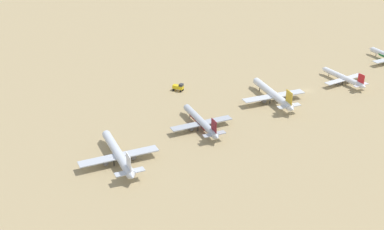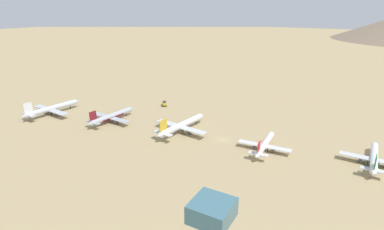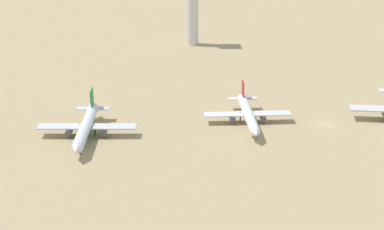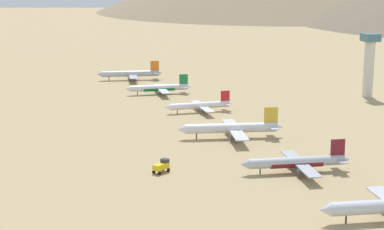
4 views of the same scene
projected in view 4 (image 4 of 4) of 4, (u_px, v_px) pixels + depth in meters
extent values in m
plane|color=tan|center=(211.00, 124.00, 252.54)|extent=(1800.00, 1800.00, 0.00)
cylinder|color=#B2B7C1|center=(130.00, 74.00, 351.36)|extent=(30.50, 6.51, 3.20)
cone|color=#B2B7C1|center=(99.00, 74.00, 349.27)|extent=(3.02, 3.41, 3.14)
cone|color=#B2B7C1|center=(160.00, 73.00, 353.43)|extent=(2.66, 3.12, 2.88)
cube|color=orange|center=(155.00, 66.00, 352.22)|extent=(4.64, 0.80, 5.90)
cube|color=#A4A8B2|center=(156.00, 73.00, 353.04)|extent=(3.79, 10.35, 0.30)
cube|color=#A4A8B2|center=(133.00, 75.00, 351.65)|extent=(7.33, 28.94, 0.38)
cylinder|color=#4C4C54|center=(132.00, 78.00, 346.93)|extent=(3.73, 2.31, 1.94)
cylinder|color=#4C4C54|center=(131.00, 75.00, 356.70)|extent=(3.73, 2.31, 1.94)
cylinder|color=black|center=(109.00, 78.00, 350.33)|extent=(0.37, 0.37, 3.22)
cylinder|color=black|center=(134.00, 78.00, 349.94)|extent=(0.37, 0.37, 3.22)
cylinder|color=black|center=(134.00, 76.00, 354.17)|extent=(0.37, 0.37, 3.22)
cylinder|color=silver|center=(159.00, 88.00, 311.80)|extent=(27.57, 3.41, 2.91)
cone|color=silver|center=(128.00, 89.00, 308.59)|extent=(2.50, 2.89, 2.85)
cone|color=silver|center=(189.00, 86.00, 314.98)|extent=(2.19, 2.65, 2.61)
cube|color=#197A38|center=(184.00, 80.00, 313.64)|extent=(4.21, 0.34, 5.35)
cube|color=silver|center=(185.00, 86.00, 314.43)|extent=(2.61, 9.22, 0.28)
cube|color=silver|center=(161.00, 89.00, 312.16)|extent=(4.30, 26.06, 0.34)
cylinder|color=#4C4C54|center=(162.00, 93.00, 307.90)|extent=(3.24, 1.82, 1.76)
cylinder|color=#4C4C54|center=(159.00, 89.00, 316.63)|extent=(3.24, 1.82, 1.76)
cylinder|color=black|center=(137.00, 92.00, 309.94)|extent=(0.34, 0.34, 2.92)
cylinder|color=black|center=(164.00, 92.00, 310.71)|extent=(0.34, 0.34, 2.92)
cylinder|color=black|center=(162.00, 90.00, 314.49)|extent=(0.34, 0.34, 2.92)
cylinder|color=#197A38|center=(159.00, 88.00, 311.85)|extent=(15.19, 3.19, 2.91)
cylinder|color=white|center=(200.00, 105.00, 272.76)|extent=(25.74, 3.78, 2.71)
cone|color=white|center=(168.00, 107.00, 268.97)|extent=(2.39, 2.75, 2.65)
cone|color=white|center=(231.00, 103.00, 276.51)|extent=(2.09, 2.52, 2.44)
cube|color=red|center=(225.00, 96.00, 275.12)|extent=(3.92, 0.41, 4.99)
cube|color=silver|center=(226.00, 103.00, 275.87)|extent=(2.64, 8.64, 0.26)
cube|color=silver|center=(202.00, 106.00, 273.15)|extent=(4.57, 24.35, 0.32)
cylinder|color=#4C4C54|center=(204.00, 111.00, 269.21)|extent=(3.06, 1.76, 1.64)
cylinder|color=#4C4C54|center=(198.00, 107.00, 277.22)|extent=(3.06, 1.76, 1.64)
cylinder|color=black|center=(177.00, 110.00, 270.47)|extent=(0.31, 0.31, 2.72)
cylinder|color=black|center=(205.00, 110.00, 271.87)|extent=(0.31, 0.31, 2.72)
cylinder|color=black|center=(203.00, 108.00, 275.34)|extent=(0.31, 0.31, 2.72)
cylinder|color=silver|center=(231.00, 128.00, 230.66)|extent=(32.83, 7.72, 3.45)
cone|color=silver|center=(181.00, 129.00, 228.79)|extent=(3.32, 3.73, 3.38)
cone|color=silver|center=(280.00, 127.00, 232.51)|extent=(2.93, 3.41, 3.10)
cube|color=gold|center=(271.00, 116.00, 231.27)|extent=(4.99, 0.97, 6.35)
cube|color=silver|center=(272.00, 126.00, 232.14)|extent=(4.31, 11.17, 0.33)
cube|color=silver|center=(235.00, 130.00, 230.93)|extent=(8.56, 31.17, 0.41)
cylinder|color=#4C4C54|center=(235.00, 137.00, 225.85)|extent=(4.05, 2.57, 2.09)
cylinder|color=#4C4C54|center=(230.00, 129.00, 236.41)|extent=(4.05, 2.57, 2.09)
cylinder|color=black|center=(196.00, 135.00, 229.81)|extent=(0.40, 0.40, 3.47)
cylinder|color=black|center=(239.00, 135.00, 229.07)|extent=(0.40, 0.40, 3.47)
cylinder|color=black|center=(236.00, 132.00, 233.64)|extent=(0.40, 0.40, 3.47)
cylinder|color=#B2B7C1|center=(296.00, 162.00, 191.83)|extent=(29.01, 5.36, 3.05)
cone|color=#B2B7C1|center=(245.00, 164.00, 189.40)|extent=(2.80, 3.18, 2.99)
cone|color=#B2B7C1|center=(346.00, 159.00, 194.25)|extent=(2.46, 2.91, 2.74)
cube|color=maroon|center=(338.00, 148.00, 193.01)|extent=(4.42, 0.63, 5.61)
cube|color=#A4A8B2|center=(339.00, 159.00, 193.81)|extent=(3.33, 9.80, 0.29)
cube|color=#A4A8B2|center=(300.00, 163.00, 192.14)|extent=(6.19, 27.49, 0.36)
cylinder|color=#4C4C54|center=(303.00, 172.00, 187.65)|extent=(3.50, 2.11, 1.84)
cylinder|color=#4C4C54|center=(293.00, 162.00, 196.91)|extent=(3.50, 2.11, 1.84)
cylinder|color=black|center=(260.00, 170.00, 190.54)|extent=(0.35, 0.35, 3.06)
cylinder|color=black|center=(305.00, 170.00, 190.54)|extent=(0.35, 0.35, 3.06)
cylinder|color=black|center=(300.00, 165.00, 194.56)|extent=(0.35, 0.35, 3.06)
cylinder|color=maroon|center=(296.00, 163.00, 191.88)|extent=(16.07, 4.32, 3.05)
cone|color=silver|center=(325.00, 210.00, 152.62)|extent=(3.16, 3.59, 3.34)
cylinder|color=black|center=(346.00, 217.00, 153.85)|extent=(0.39, 0.39, 3.43)
cube|color=yellow|center=(161.00, 166.00, 192.21)|extent=(5.53, 4.99, 1.70)
cube|color=#333338|center=(165.00, 161.00, 193.19)|extent=(2.69, 2.74, 1.10)
cylinder|color=black|center=(163.00, 169.00, 194.72)|extent=(1.09, 0.95, 1.10)
cylinder|color=black|center=(168.00, 170.00, 193.31)|extent=(1.09, 0.95, 1.10)
cylinder|color=black|center=(154.00, 172.00, 191.72)|extent=(1.09, 0.95, 1.10)
cylinder|color=black|center=(160.00, 173.00, 190.31)|extent=(1.09, 0.95, 1.10)
cylinder|color=beige|center=(369.00, 69.00, 303.36)|extent=(4.80, 4.80, 26.19)
cube|color=#3F6B7A|center=(371.00, 37.00, 300.07)|extent=(7.20, 7.20, 3.60)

